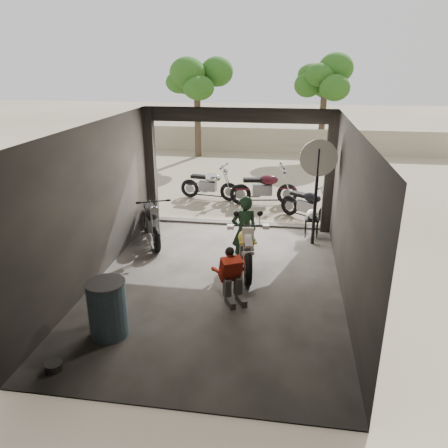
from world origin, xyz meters
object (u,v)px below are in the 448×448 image
(main_bike, at_px, (246,243))
(oil_drum, at_px, (108,309))
(outside_bike_c, at_px, (308,202))
(outside_bike_a, at_px, (209,182))
(outside_bike_b, at_px, (264,185))
(mechanic, at_px, (233,277))
(sign_post, at_px, (317,175))
(helmet, at_px, (312,214))
(left_bike, at_px, (152,218))
(rider, at_px, (244,231))
(stool, at_px, (312,221))

(main_bike, xyz_separation_m, oil_drum, (-1.98, -2.79, -0.15))
(outside_bike_c, bearing_deg, outside_bike_a, 100.52)
(main_bike, height_order, outside_bike_b, main_bike)
(mechanic, bearing_deg, sign_post, 33.77)
(outside_bike_a, distance_m, sign_post, 4.81)
(helmet, distance_m, oil_drum, 6.02)
(helmet, xyz_separation_m, sign_post, (0.02, -0.49, 1.17))
(left_bike, height_order, outside_bike_b, outside_bike_b)
(outside_bike_b, xyz_separation_m, sign_post, (1.42, -3.07, 1.16))
(outside_bike_b, bearing_deg, rider, 168.35)
(mechanic, relative_size, oil_drum, 1.04)
(oil_drum, bearing_deg, left_bike, 97.31)
(rider, bearing_deg, outside_bike_a, -94.81)
(outside_bike_b, relative_size, helmet, 6.33)
(outside_bike_a, relative_size, sign_post, 0.66)
(oil_drum, bearing_deg, outside_bike_c, 61.02)
(stool, distance_m, helmet, 0.21)
(left_bike, distance_m, oil_drum, 4.09)
(stool, bearing_deg, outside_bike_b, 118.99)
(main_bike, bearing_deg, helmet, 45.20)
(left_bike, distance_m, helmet, 4.09)
(outside_bike_b, distance_m, sign_post, 3.57)
(main_bike, relative_size, oil_drum, 1.95)
(main_bike, distance_m, outside_bike_c, 3.68)
(helmet, height_order, sign_post, sign_post)
(stool, height_order, helmet, helmet)
(outside_bike_b, bearing_deg, outside_bike_c, -144.02)
(left_bike, distance_m, sign_post, 4.20)
(outside_bike_a, bearing_deg, rider, -151.68)
(left_bike, distance_m, stool, 4.10)
(rider, height_order, sign_post, sign_post)
(outside_bike_a, bearing_deg, helmet, -122.60)
(main_bike, relative_size, mechanic, 1.88)
(main_bike, xyz_separation_m, outside_bike_b, (0.09, 4.70, -0.00))
(outside_bike_a, xyz_separation_m, helmet, (3.21, -2.85, 0.04))
(outside_bike_c, height_order, sign_post, sign_post)
(mechanic, bearing_deg, outside_bike_b, 60.06)
(left_bike, height_order, outside_bike_a, left_bike)
(mechanic, relative_size, stool, 2.06)
(outside_bike_b, bearing_deg, helmet, -161.15)
(outside_bike_b, relative_size, oil_drum, 1.91)
(mechanic, height_order, oil_drum, mechanic)
(left_bike, distance_m, outside_bike_a, 3.79)
(helmet, xyz_separation_m, oil_drum, (-3.47, -4.91, -0.14))
(outside_bike_a, height_order, stool, outside_bike_a)
(outside_bike_a, distance_m, oil_drum, 7.77)
(outside_bike_a, xyz_separation_m, stool, (3.22, -2.81, -0.17))
(mechanic, xyz_separation_m, oil_drum, (-1.89, -1.40, -0.02))
(main_bike, relative_size, rider, 1.19)
(stool, xyz_separation_m, oil_drum, (-3.48, -4.95, 0.07))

